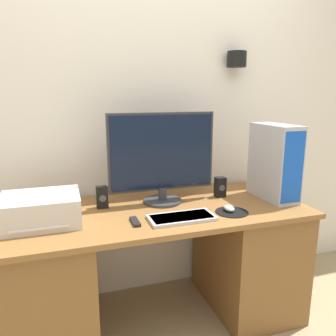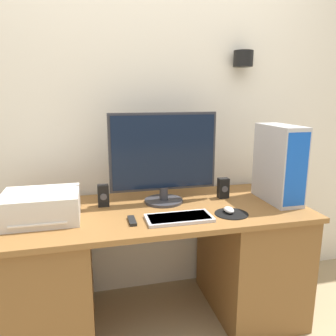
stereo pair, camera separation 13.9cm
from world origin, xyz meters
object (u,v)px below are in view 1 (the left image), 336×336
keyboard (182,218)px  remote_control (135,222)px  speaker_left (102,197)px  computer_tower (275,162)px  speaker_right (220,187)px  mouse (229,208)px  printer (41,210)px  monitor (162,156)px

keyboard → remote_control: 0.25m
speaker_left → computer_tower: bearing=-8.3°
speaker_right → speaker_left: bearing=178.3°
mouse → printer: bearing=171.7°
monitor → remote_control: size_ratio=5.32×
computer_tower → keyboard: bearing=-166.5°
keyboard → printer: bearing=166.2°
computer_tower → mouse: bearing=-160.4°
computer_tower → speaker_right: computer_tower is taller
mouse → printer: (-1.02, 0.15, 0.06)m
keyboard → mouse: (0.30, 0.03, 0.01)m
mouse → monitor: bearing=137.8°
monitor → printer: size_ratio=1.67×
mouse → computer_tower: size_ratio=0.17×
speaker_left → remote_control: size_ratio=1.06×
printer → monitor: bearing=11.0°
speaker_right → remote_control: bearing=-156.5°
computer_tower → speaker_right: size_ratio=3.63×
monitor → printer: (-0.70, -0.14, -0.22)m
computer_tower → printer: computer_tower is taller
speaker_right → remote_control: (-0.63, -0.28, -0.06)m
monitor → printer: 0.75m
mouse → speaker_left: speaker_left is taller
computer_tower → remote_control: (-0.94, -0.14, -0.23)m
keyboard → computer_tower: size_ratio=0.75×
monitor → speaker_left: bearing=178.3°
remote_control → computer_tower: bearing=8.5°
printer → remote_control: bearing=-17.9°
speaker_left → mouse: bearing=-23.4°
speaker_left → speaker_right: (0.77, -0.02, 0.00)m
computer_tower → monitor: bearing=168.2°
keyboard → speaker_left: size_ratio=2.72×
computer_tower → printer: bearing=179.6°
keyboard → speaker_right: (0.38, 0.30, 0.06)m
keyboard → speaker_left: bearing=139.9°
printer → speaker_left: 0.36m
keyboard → speaker_left: (-0.38, 0.32, 0.06)m
monitor → speaker_left: size_ratio=5.03×
computer_tower → speaker_right: 0.38m
computer_tower → printer: 1.42m
computer_tower → speaker_left: 1.10m
mouse → speaker_left: size_ratio=0.64×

